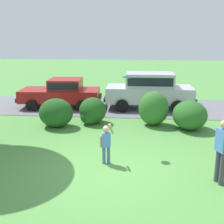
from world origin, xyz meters
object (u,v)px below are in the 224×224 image
Objects in this scene: parked_suv at (149,89)px; child_thrower at (106,141)px; frisbee at (127,77)px; parked_sedan at (62,92)px; adult_onlooker at (222,148)px.

child_thrower is (-1.55, -7.00, -0.36)m from parked_suv.
parked_suv is 16.53× the size of frisbee.
frisbee is (3.70, -5.84, 1.66)m from parked_sedan.
parked_suv reaches higher than parked_sedan.
parked_suv is 3.67× the size of child_thrower.
frisbee is at bearing -99.58° from parked_suv.
child_thrower is at bearing -102.48° from parked_suv.
parked_sedan is 15.73× the size of frisbee.
child_thrower is 3.25m from adult_onlooker.
parked_suv is 8.09m from adult_onlooker.
adult_onlooker is at bearing -78.93° from parked_suv.
parked_sedan is at bearing 122.40° from frisbee.
parked_sedan is 0.95× the size of parked_suv.
parked_suv is at bearing 0.97° from parked_sedan.
frisbee reaches higher than parked_suv.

